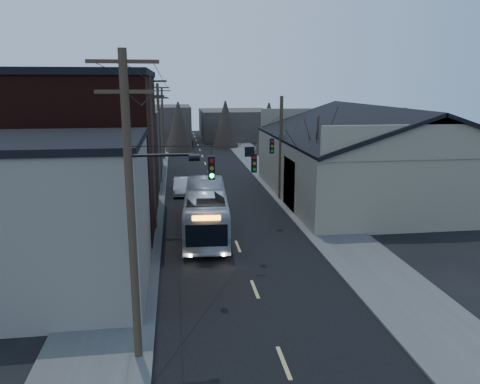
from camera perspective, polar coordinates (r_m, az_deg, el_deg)
name	(u,v)px	position (r m, az deg, el deg)	size (l,w,h in m)	color
road_surface	(215,188)	(43.28, -3.06, 0.45)	(9.00, 110.00, 0.02)	black
sidewalk_left	(144,190)	(43.23, -11.68, 0.25)	(4.00, 110.00, 0.12)	#474744
sidewalk_right	(284,186)	(44.26, 5.35, 0.76)	(4.00, 110.00, 0.12)	#474744
building_clapboard	(54,219)	(22.60, -21.74, -3.13)	(8.00, 8.00, 7.00)	slate
building_brick	(77,152)	(33.05, -19.23, 4.61)	(10.00, 12.00, 10.00)	black
building_left_far	(115,144)	(48.83, -14.96, 5.63)	(9.00, 14.00, 7.00)	#342E2A
warehouse	(373,166)	(41.14, 15.89, 3.12)	(16.16, 20.60, 7.73)	#7F755C
building_far_left	(159,125)	(77.40, -9.80, 8.09)	(10.00, 12.00, 6.00)	#342E2A
building_far_right	(235,124)	(83.05, -0.59, 8.25)	(12.00, 14.00, 5.00)	#342E2A
bare_tree	(316,167)	(34.11, 9.28, 3.03)	(0.40, 0.40, 7.20)	black
utility_lines	(180,143)	(36.51, -7.27, 5.89)	(11.24, 45.28, 10.50)	#382B1E
bus	(206,210)	(30.17, -4.19, -2.16)	(2.59, 11.05, 3.08)	#B4B8C1
parked_car	(183,186)	(41.32, -7.02, 0.74)	(1.48, 4.25, 1.40)	#B0B2B8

